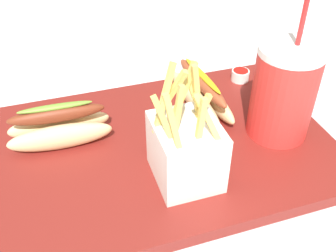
% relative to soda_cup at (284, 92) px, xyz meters
% --- Properties ---
extents(ground_plane, '(2.40, 2.40, 0.02)m').
position_rel_soda_cup_xyz_m(ground_plane, '(-0.17, 0.03, -0.10)').
color(ground_plane, silver).
extents(food_tray, '(0.49, 0.35, 0.02)m').
position_rel_soda_cup_xyz_m(food_tray, '(-0.17, 0.03, -0.08)').
color(food_tray, maroon).
rests_on(food_tray, ground_plane).
extents(soda_cup, '(0.09, 0.09, 0.23)m').
position_rel_soda_cup_xyz_m(soda_cup, '(0.00, 0.00, 0.00)').
color(soda_cup, red).
rests_on(soda_cup, food_tray).
extents(fries_basket, '(0.09, 0.09, 0.16)m').
position_rel_soda_cup_xyz_m(fries_basket, '(-0.17, -0.05, -0.03)').
color(fries_basket, white).
rests_on(fries_basket, food_tray).
extents(hot_dog_1, '(0.07, 0.18, 0.06)m').
position_rel_soda_cup_xyz_m(hot_dog_1, '(-0.09, 0.10, -0.05)').
color(hot_dog_1, '#E5C689').
rests_on(hot_dog_1, food_tray).
extents(hot_dog_2, '(0.16, 0.07, 0.07)m').
position_rel_soda_cup_xyz_m(hot_dog_2, '(-0.33, 0.08, -0.05)').
color(hot_dog_2, '#E5C689').
rests_on(hot_dog_2, food_tray).
extents(ketchup_cup_1, '(0.03, 0.03, 0.02)m').
position_rel_soda_cup_xyz_m(ketchup_cup_1, '(0.01, 0.16, -0.06)').
color(ketchup_cup_1, white).
rests_on(ketchup_cup_1, food_tray).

